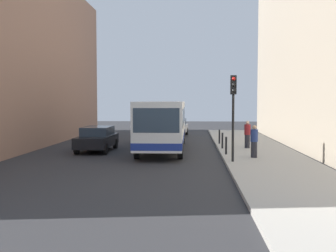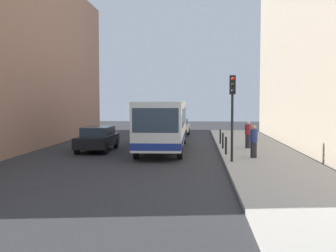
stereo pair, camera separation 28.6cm
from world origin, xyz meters
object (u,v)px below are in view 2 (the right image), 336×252
object	(u,v)px
bollard_far	(220,137)
pedestrian_near_signal	(254,141)
traffic_light	(232,102)
pedestrian_mid_sidewalk	(248,135)
bollard_mid	(223,141)
car_behind_bus	(178,127)
bollard_near	(226,146)
car_beside_bus	(98,138)
bus	(164,122)

from	to	relation	value
bollard_far	pedestrian_near_signal	world-z (taller)	pedestrian_near_signal
traffic_light	pedestrian_mid_sidewalk	size ratio (longest dim) A/B	2.45
bollard_mid	bollard_far	size ratio (longest dim) A/B	1.00
car_behind_bus	bollard_mid	world-z (taller)	car_behind_bus
bollard_near	bollard_far	distance (m)	5.68
bollard_mid	pedestrian_mid_sidewalk	size ratio (longest dim) A/B	0.57
car_behind_bus	pedestrian_near_signal	bearing A→B (deg)	111.33
bollard_near	car_beside_bus	bearing A→B (deg)	163.57
car_behind_bus	bollard_near	size ratio (longest dim) A/B	4.75
pedestrian_mid_sidewalk	car_behind_bus	bearing A→B (deg)	3.54
bus	traffic_light	bearing A→B (deg)	122.61
bollard_mid	bollard_far	distance (m)	2.84
pedestrian_near_signal	traffic_light	bearing A→B (deg)	150.94
bus	pedestrian_mid_sidewalk	xyz separation A→B (m)	(5.16, 0.05, -0.74)
pedestrian_mid_sidewalk	bus	bearing A→B (deg)	69.18
car_beside_bus	bollard_far	world-z (taller)	car_beside_bus
bus	traffic_light	distance (m)	6.95
traffic_light	bollard_mid	bearing A→B (deg)	91.04
pedestrian_near_signal	car_beside_bus	bearing A→B (deg)	79.30
bus	bollard_near	size ratio (longest dim) A/B	11.62
car_behind_bus	pedestrian_near_signal	size ratio (longest dim) A/B	2.71
pedestrian_mid_sidewalk	bollard_near	bearing A→B (deg)	132.11
car_beside_bus	bollard_far	distance (m)	8.33
car_behind_bus	pedestrian_near_signal	distance (m)	15.34
bus	bollard_mid	world-z (taller)	bus
bollard_far	bollard_mid	bearing A→B (deg)	-90.00
bollard_near	pedestrian_near_signal	world-z (taller)	pedestrian_near_signal
car_beside_bus	bollard_far	size ratio (longest dim) A/B	4.65
bus	bollard_far	distance (m)	4.62
bus	pedestrian_mid_sidewalk	distance (m)	5.22
bus	car_behind_bus	xyz separation A→B (m)	(0.35, 10.39, -0.94)
traffic_light	bollard_near	xyz separation A→B (m)	(-0.10, 2.69, -2.38)
bollard_near	bollard_mid	xyz separation A→B (m)	(0.00, 2.84, 0.00)
bus	bollard_far	world-z (taller)	bus
bus	bollard_near	xyz separation A→B (m)	(3.62, -3.04, -1.10)
car_beside_bus	car_behind_bus	size ratio (longest dim) A/B	0.98
pedestrian_mid_sidewalk	bollard_mid	bearing A→B (deg)	77.82
bus	car_beside_bus	size ratio (longest dim) A/B	2.50
traffic_light	bollard_mid	distance (m)	6.02
pedestrian_near_signal	pedestrian_mid_sidewalk	xyz separation A→B (m)	(0.22, 4.30, 0.01)
pedestrian_mid_sidewalk	car_beside_bus	bearing A→B (deg)	73.92
bollard_near	pedestrian_mid_sidewalk	size ratio (longest dim) A/B	0.57
pedestrian_near_signal	pedestrian_mid_sidewalk	bearing A→B (deg)	7.55
traffic_light	pedestrian_near_signal	world-z (taller)	traffic_light
car_behind_bus	pedestrian_near_signal	world-z (taller)	pedestrian_near_signal
car_beside_bus	bus	bearing A→B (deg)	-167.90
car_beside_bus	car_behind_bus	xyz separation A→B (m)	(4.31, 11.19, 0.00)
bollard_near	car_behind_bus	bearing A→B (deg)	103.70
bollard_far	pedestrian_near_signal	bearing A→B (deg)	-79.16
bus	pedestrian_mid_sidewalk	bearing A→B (deg)	-179.83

